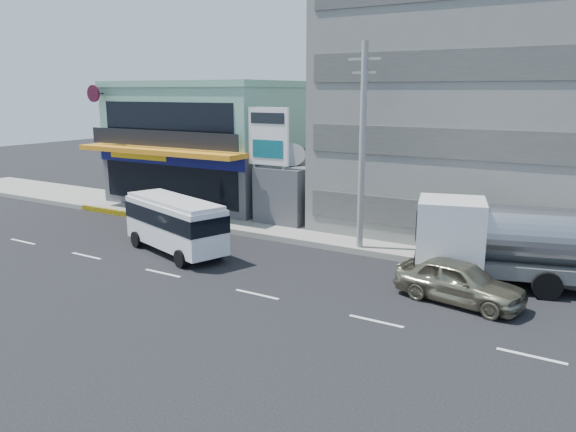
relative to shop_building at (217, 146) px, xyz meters
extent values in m
plane|color=black|center=(8.00, -13.95, -4.00)|extent=(120.00, 120.00, 0.00)
cube|color=gray|center=(13.00, -4.45, -3.85)|extent=(70.00, 5.00, 0.30)
cube|color=#47474C|center=(0.00, 0.05, -2.00)|extent=(12.00, 10.00, 4.00)
cube|color=#7DB29B|center=(0.00, 0.05, 2.00)|extent=(12.00, 10.00, 4.00)
cube|color=orange|center=(0.00, -5.75, 0.15)|extent=(12.40, 1.80, 0.30)
cube|color=#0D115F|center=(0.00, -5.00, -0.40)|extent=(12.00, 0.12, 0.80)
cube|color=black|center=(0.00, -4.97, -1.90)|extent=(11.00, 0.06, 2.60)
cube|color=gray|center=(18.00, 1.05, 3.00)|extent=(16.00, 12.00, 14.00)
cube|color=#47474C|center=(8.00, -1.95, -2.25)|extent=(3.00, 6.00, 3.50)
cylinder|color=slate|center=(8.00, -2.95, -0.42)|extent=(1.50, 1.50, 0.15)
cylinder|color=gray|center=(6.50, -4.75, -0.75)|extent=(0.16, 0.16, 6.50)
cylinder|color=gray|center=(8.50, -4.75, -0.75)|extent=(0.16, 0.16, 6.50)
cube|color=white|center=(7.50, -4.75, 1.30)|extent=(2.60, 0.18, 3.20)
cylinder|color=#999993|center=(14.00, -6.55, 1.00)|extent=(0.30, 0.30, 10.00)
cube|color=#999993|center=(14.00, -6.55, 5.20)|extent=(1.60, 0.12, 0.12)
cube|color=#999993|center=(14.00, -6.55, 4.60)|extent=(1.20, 0.10, 0.10)
cube|color=silver|center=(6.34, -11.28, -2.53)|extent=(6.73, 3.90, 2.11)
cube|color=black|center=(6.34, -11.28, -2.12)|extent=(6.78, 3.95, 0.78)
cube|color=silver|center=(6.34, -11.28, -1.38)|extent=(6.50, 3.67, 0.18)
cylinder|color=black|center=(3.94, -11.56, -3.58)|extent=(0.86, 0.50, 0.83)
cylinder|color=black|center=(4.56, -9.64, -3.58)|extent=(0.86, 0.50, 0.83)
cylinder|color=black|center=(8.12, -12.92, -3.58)|extent=(0.86, 0.50, 0.83)
cylinder|color=black|center=(8.74, -11.00, -3.58)|extent=(0.86, 0.50, 0.83)
imported|color=#9C9577|center=(19.93, -10.67, -3.18)|extent=(5.05, 2.70, 1.63)
cube|color=white|center=(18.88, -8.39, -1.97)|extent=(3.25, 3.25, 2.85)
cube|color=#595956|center=(21.83, -7.55, -3.12)|extent=(9.10, 4.72, 0.55)
cylinder|color=gray|center=(22.89, -7.25, -1.80)|extent=(6.54, 3.89, 2.30)
cylinder|color=black|center=(18.80, -9.72, -3.45)|extent=(1.15, 0.62, 1.10)
cylinder|color=black|center=(18.11, -7.30, -3.45)|extent=(1.15, 0.62, 1.10)
cylinder|color=black|center=(22.71, -8.62, -3.45)|extent=(1.15, 0.62, 1.10)
cylinder|color=black|center=(22.02, -6.19, -3.45)|extent=(1.15, 0.62, 1.10)
imported|color=#56100C|center=(2.20, -7.69, -3.60)|extent=(1.58, 0.73, 0.80)
imported|color=#66594C|center=(2.20, -7.69, -2.78)|extent=(0.42, 0.58, 1.47)
camera|label=1|loc=(24.87, -30.98, 3.80)|focal=35.00mm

